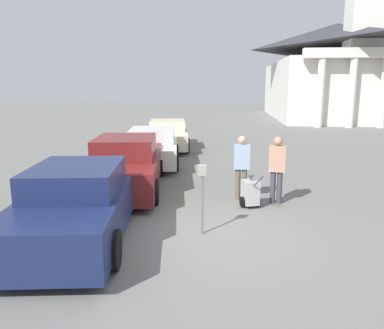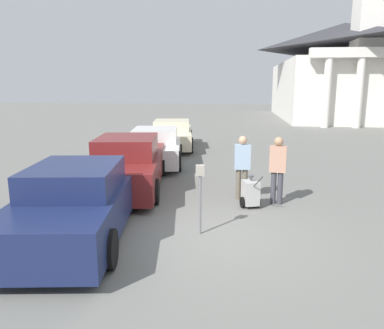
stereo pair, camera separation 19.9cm
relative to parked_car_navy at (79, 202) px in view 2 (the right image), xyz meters
The scene contains 10 objects.
ground_plane 2.68m from the parked_car_navy, ahead, with size 120.00×120.00×0.00m, color slate.
parked_car_navy is the anchor object (origin of this frame).
parked_car_maroon 3.57m from the parked_car_navy, 89.99° to the left, with size 2.53×5.23×1.59m.
parked_car_white 7.47m from the parked_car_navy, 90.00° to the left, with size 2.56×5.24×1.41m.
parked_car_cream 11.25m from the parked_car_navy, 90.00° to the left, with size 2.55×5.20×1.40m.
parking_meter 2.50m from the parked_car_navy, ahead, with size 0.18×0.09×1.47m.
person_worker 4.42m from the parked_car_navy, 40.73° to the left, with size 0.44×0.25×1.74m.
person_supervisor 4.97m from the parked_car_navy, 31.28° to the left, with size 0.45×0.29×1.76m.
equipment_cart 4.19m from the parked_car_navy, 31.77° to the left, with size 0.53×1.00×1.00m.
church 34.04m from the parked_car_navy, 67.11° to the left, with size 11.55×19.12×20.13m.
Camera 2 is at (0.58, -7.27, 3.01)m, focal length 35.00 mm.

